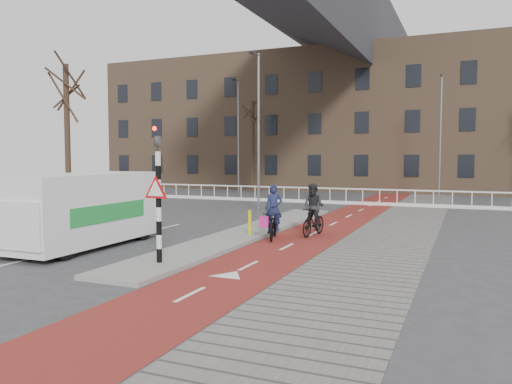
% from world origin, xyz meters
% --- Properties ---
extents(ground, '(120.00, 120.00, 0.00)m').
position_xyz_m(ground, '(0.00, 0.00, 0.00)').
color(ground, '#38383A').
rests_on(ground, ground).
extents(bike_lane, '(2.50, 60.00, 0.01)m').
position_xyz_m(bike_lane, '(1.50, 10.00, 0.01)').
color(bike_lane, maroon).
rests_on(bike_lane, ground).
extents(sidewalk, '(3.00, 60.00, 0.01)m').
position_xyz_m(sidewalk, '(4.30, 10.00, 0.01)').
color(sidewalk, slate).
rests_on(sidewalk, ground).
extents(curb_island, '(1.80, 16.00, 0.12)m').
position_xyz_m(curb_island, '(-0.70, 4.00, 0.06)').
color(curb_island, gray).
rests_on(curb_island, ground).
extents(traffic_signal, '(0.80, 0.80, 3.68)m').
position_xyz_m(traffic_signal, '(-0.60, -2.02, 1.99)').
color(traffic_signal, black).
rests_on(traffic_signal, curb_island).
extents(bollard, '(0.12, 0.12, 0.86)m').
position_xyz_m(bollard, '(-0.30, 3.18, 0.55)').
color(bollard, '#CFCB0B').
rests_on(bollard, curb_island).
extents(cyclist_near, '(1.10, 1.92, 1.90)m').
position_xyz_m(cyclist_near, '(0.59, 3.21, 0.65)').
color(cyclist_near, black).
rests_on(cyclist_near, bike_lane).
extents(cyclist_far, '(0.89, 1.81, 1.90)m').
position_xyz_m(cyclist_far, '(1.66, 4.44, 0.80)').
color(cyclist_far, black).
rests_on(cyclist_far, bike_lane).
extents(van, '(2.28, 5.48, 2.34)m').
position_xyz_m(van, '(-4.47, -0.52, 1.23)').
color(van, silver).
rests_on(van, ground).
extents(railing, '(28.00, 0.10, 0.99)m').
position_xyz_m(railing, '(-5.00, 17.00, 0.31)').
color(railing, silver).
rests_on(railing, ground).
extents(townhouse_row, '(46.00, 10.00, 15.90)m').
position_xyz_m(townhouse_row, '(-3.00, 32.00, 7.81)').
color(townhouse_row, '#7F6047').
rests_on(townhouse_row, ground).
extents(tree_left, '(0.27, 0.27, 7.31)m').
position_xyz_m(tree_left, '(-11.13, 5.89, 3.65)').
color(tree_left, black).
rests_on(tree_left, ground).
extents(tree_mid, '(0.28, 0.28, 7.34)m').
position_xyz_m(tree_mid, '(-9.20, 24.03, 3.67)').
color(tree_mid, black).
rests_on(tree_mid, ground).
extents(streetlight_near, '(0.12, 0.12, 8.36)m').
position_xyz_m(streetlight_near, '(-3.65, 11.99, 4.18)').
color(streetlight_near, slate).
rests_on(streetlight_near, ground).
extents(streetlight_left, '(0.12, 0.12, 8.95)m').
position_xyz_m(streetlight_left, '(-10.04, 23.13, 4.47)').
color(streetlight_left, slate).
rests_on(streetlight_left, ground).
extents(streetlight_right, '(0.12, 0.12, 8.27)m').
position_xyz_m(streetlight_right, '(5.01, 22.65, 4.14)').
color(streetlight_right, slate).
rests_on(streetlight_right, ground).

